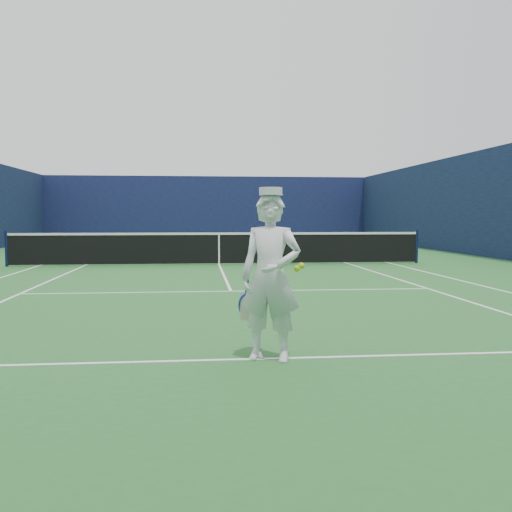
# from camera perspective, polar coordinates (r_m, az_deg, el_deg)

# --- Properties ---
(ground) EXTENTS (80.00, 80.00, 0.00)m
(ground) POSITION_cam_1_polar(r_m,az_deg,el_deg) (17.86, -3.71, -0.87)
(ground) COLOR #246028
(ground) RESTS_ON ground
(court_markings) EXTENTS (11.03, 23.83, 0.01)m
(court_markings) POSITION_cam_1_polar(r_m,az_deg,el_deg) (17.86, -3.71, -0.85)
(court_markings) COLOR white
(court_markings) RESTS_ON ground
(windscreen_fence) EXTENTS (20.12, 36.12, 4.00)m
(windscreen_fence) POSITION_cam_1_polar(r_m,az_deg,el_deg) (17.81, -3.74, 5.56)
(windscreen_fence) COLOR #10163C
(windscreen_fence) RESTS_ON ground
(tennis_net) EXTENTS (12.88, 0.09, 1.07)m
(tennis_net) POSITION_cam_1_polar(r_m,az_deg,el_deg) (17.83, -3.72, 0.91)
(tennis_net) COLOR #141E4C
(tennis_net) RESTS_ON ground
(tennis_player) EXTENTS (0.74, 0.69, 1.81)m
(tennis_player) POSITION_cam_1_polar(r_m,az_deg,el_deg) (5.96, 1.46, -2.06)
(tennis_player) COLOR white
(tennis_player) RESTS_ON ground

